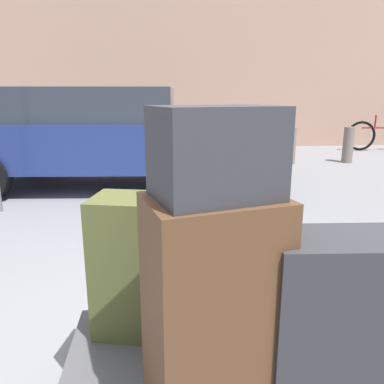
% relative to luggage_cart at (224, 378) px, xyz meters
% --- Properties ---
extents(luggage_cart, '(1.19, 0.81, 0.34)m').
position_rel_luggage_cart_xyz_m(luggage_cart, '(0.00, 0.00, 0.00)').
color(luggage_cart, '#4C4C51').
rests_on(luggage_cart, ground_plane).
extents(suitcase_brown_rear_left, '(0.42, 0.35, 0.70)m').
position_rel_luggage_cart_xyz_m(suitcase_brown_rear_left, '(-0.09, -0.24, 0.42)').
color(suitcase_brown_rear_left, '#51331E').
rests_on(suitcase_brown_rear_left, luggage_cart).
extents(suitcase_charcoal_rear_right, '(0.42, 0.25, 0.59)m').
position_rel_luggage_cart_xyz_m(suitcase_charcoal_rear_right, '(0.28, -0.26, 0.36)').
color(suitcase_charcoal_rear_right, '#2D2D33').
rests_on(suitcase_charcoal_rear_right, luggage_cart).
extents(duffel_bag_tan_stacked_top, '(0.68, 0.42, 0.31)m').
position_rel_luggage_cart_xyz_m(duffel_bag_tan_stacked_top, '(0.18, 0.08, 0.23)').
color(duffel_bag_tan_stacked_top, '#9E7F56').
rests_on(duffel_bag_tan_stacked_top, luggage_cart).
extents(suitcase_olive_front_left, '(0.40, 0.32, 0.58)m').
position_rel_luggage_cart_xyz_m(suitcase_olive_front_left, '(-0.32, 0.24, 0.36)').
color(suitcase_olive_front_left, '#4C5128').
rests_on(suitcase_olive_front_left, luggage_cart).
extents(duffel_bag_charcoal_topmost_pile, '(0.36, 0.30, 0.24)m').
position_rel_luggage_cart_xyz_m(duffel_bag_charcoal_topmost_pile, '(-0.09, -0.24, 0.89)').
color(duffel_bag_charcoal_topmost_pile, '#2D2D33').
rests_on(duffel_bag_charcoal_topmost_pile, suitcase_brown_rear_left).
extents(parked_car, '(4.43, 2.19, 1.42)m').
position_rel_luggage_cart_xyz_m(parked_car, '(-0.97, 4.45, 0.49)').
color(parked_car, navy).
rests_on(parked_car, ground_plane).
extents(bicycle_leaning, '(1.76, 0.21, 0.96)m').
position_rel_luggage_cart_xyz_m(bicycle_leaning, '(5.36, 7.57, 0.10)').
color(bicycle_leaning, black).
rests_on(bicycle_leaning, ground_plane).
extents(bollard_kerb_near, '(0.21, 0.21, 0.71)m').
position_rel_luggage_cart_xyz_m(bollard_kerb_near, '(2.45, 5.99, 0.09)').
color(bollard_kerb_near, '#72665B').
rests_on(bollard_kerb_near, ground_plane).
extents(bollard_kerb_mid, '(0.21, 0.21, 0.71)m').
position_rel_luggage_cart_xyz_m(bollard_kerb_mid, '(3.65, 5.99, 0.09)').
color(bollard_kerb_mid, '#72665B').
rests_on(bollard_kerb_mid, ground_plane).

